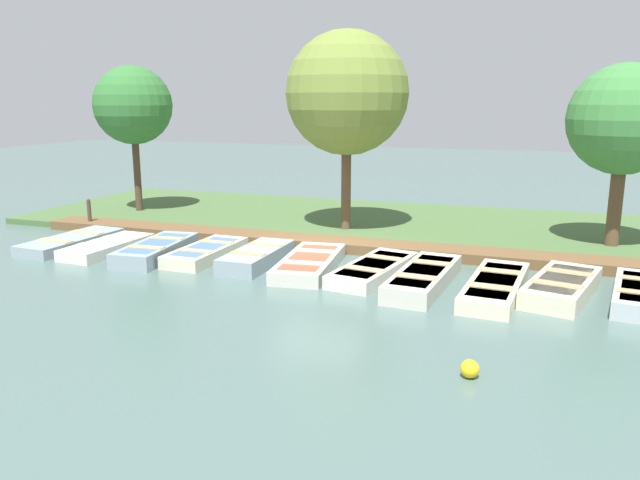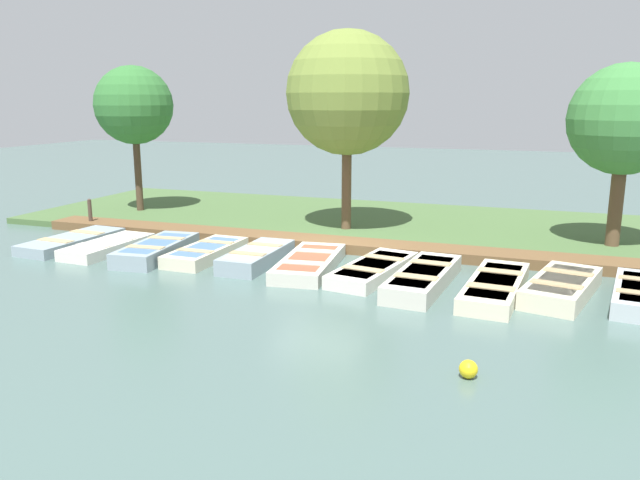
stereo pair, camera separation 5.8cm
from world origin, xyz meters
The scene contains 18 objects.
ground_plane centered at (0.00, 0.00, 0.00)m, with size 80.00×80.00×0.00m, color #4C6660.
shore_bank centered at (-5.00, 0.00, 0.10)m, with size 8.00×24.00×0.20m.
dock_walkway centered at (-1.29, 0.00, 0.14)m, with size 1.10×19.59×0.28m.
rowboat_0 centered at (1.03, -7.41, 0.16)m, with size 3.31×1.43×0.33m.
rowboat_1 centered at (1.24, -5.98, 0.16)m, with size 2.91×1.27×0.33m.
rowboat_2 centered at (1.31, -4.30, 0.22)m, with size 3.13×1.39×0.44m.
rowboat_3 centered at (0.95, -2.96, 0.18)m, with size 2.91×1.16×0.36m.
rowboat_4 centered at (1.06, -1.38, 0.22)m, with size 2.80×1.04×0.44m.
rowboat_5 centered at (1.07, 0.10, 0.18)m, with size 3.43×1.60×0.36m.
rowboat_6 centered at (1.09, 1.79, 0.17)m, with size 3.39×1.64×0.34m.
rowboat_7 centered at (1.58, 3.11, 0.21)m, with size 3.55×1.32×0.43m.
rowboat_8 centered at (1.62, 4.73, 0.18)m, with size 3.62×1.36×0.37m.
rowboat_9 centered at (1.28, 6.13, 0.22)m, with size 3.18×1.83×0.44m.
mooring_post_near centered at (-1.22, -8.57, 0.52)m, with size 0.13×0.13×1.04m.
buoy centered at (6.18, 4.67, 0.15)m, with size 0.30×0.30×0.30m.
park_tree_far_left centered at (-3.93, -8.54, 4.02)m, with size 2.81×2.81×5.45m.
park_tree_left centered at (-3.28, -0.27, 4.42)m, with size 3.80×3.80×6.34m.
park_tree_center centered at (-3.56, 7.55, 3.69)m, with size 3.03×3.03×5.24m.
Camera 1 is at (15.49, 5.47, 4.27)m, focal length 35.00 mm.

